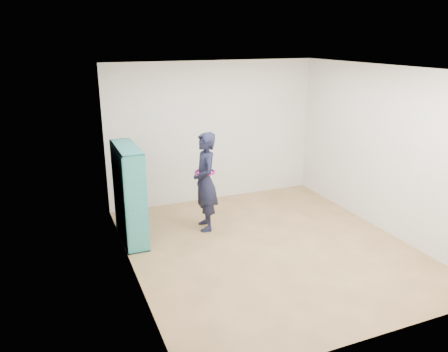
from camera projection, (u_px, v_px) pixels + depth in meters
name	position (u px, v px, depth m)	size (l,w,h in m)	color
floor	(268.00, 247.00, 6.53)	(4.50, 4.50, 0.00)	brown
ceiling	(275.00, 69.00, 5.74)	(4.50, 4.50, 0.00)	white
wall_left	(129.00, 180.00, 5.41)	(0.02, 4.50, 2.60)	silver
wall_right	(384.00, 150.00, 6.86)	(0.02, 4.50, 2.60)	silver
wall_back	(214.00, 132.00, 8.12)	(4.00, 0.02, 2.60)	silver
wall_front	(384.00, 224.00, 4.15)	(4.00, 0.02, 2.60)	silver
bookshelf	(128.00, 195.00, 6.59)	(0.32, 1.10, 1.47)	#277A7B
person	(205.00, 182.00, 6.93)	(0.45, 0.63, 1.60)	black
smartphone	(195.00, 175.00, 6.94)	(0.02, 0.11, 0.13)	silver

